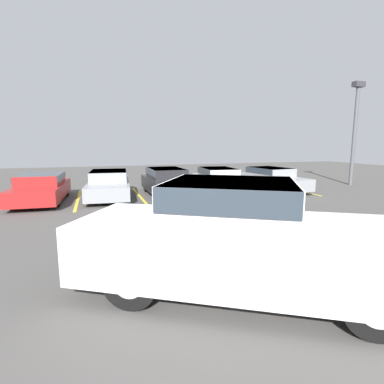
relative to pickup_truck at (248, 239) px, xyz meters
The scene contains 14 objects.
ground_plane 1.15m from the pickup_truck, 134.50° to the left, with size 60.00×60.00×0.00m, color #4C4947.
stall_stripe_a 11.63m from the pickup_truck, 120.64° to the left, with size 0.12×5.32×0.01m, color yellow.
stall_stripe_b 10.49m from the pickup_truck, 107.42° to the left, with size 0.12×5.32×0.01m, color yellow.
stall_stripe_c 10.02m from the pickup_truck, 92.03° to the left, with size 0.12×5.32×0.01m, color yellow.
stall_stripe_d 10.30m from the pickup_truck, 76.34° to the left, with size 0.12×5.32×0.01m, color yellow.
stall_stripe_e 11.28m from the pickup_truck, 62.47° to the left, with size 0.12×5.32×0.01m, color yellow.
stall_stripe_f 12.80m from the pickup_truck, 51.35° to the left, with size 0.12×5.32×0.01m, color yellow.
pickup_truck is the anchor object (origin of this frame).
parked_sedan_a 10.90m from the pickup_truck, 114.77° to the left, with size 2.04×4.58×1.20m.
parked_sedan_b 10.38m from the pickup_truck, 99.64° to the left, with size 2.23×4.89×1.24m.
parked_sedan_c 9.94m from the pickup_truck, 84.56° to the left, with size 1.76×4.69×1.31m.
parked_sedan_d 10.73m from the pickup_truck, 69.59° to the left, with size 2.17×4.85×1.24m.
parked_sedan_e 11.83m from the pickup_truck, 55.64° to the left, with size 2.21×4.69×1.21m.
light_post 16.20m from the pickup_truck, 38.83° to the left, with size 0.70×0.36×6.03m.
Camera 1 is at (-1.86, -4.68, 2.49)m, focal length 28.00 mm.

